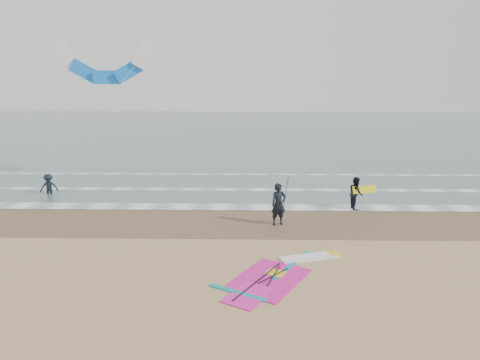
{
  "coord_description": "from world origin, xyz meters",
  "views": [
    {
      "loc": [
        -0.65,
        -13.3,
        6.32
      ],
      "look_at": [
        -1.04,
        5.0,
        2.2
      ],
      "focal_mm": 32.0,
      "sensor_mm": 36.0,
      "label": 1
    }
  ],
  "objects_px": {
    "person_standing": "(279,204)",
    "person_walking": "(356,193)",
    "person_wading": "(48,181)",
    "surf_kite": "(106,66)",
    "windsurf_rig": "(282,273)"
  },
  "relations": [
    {
      "from": "person_standing",
      "to": "person_walking",
      "type": "relative_size",
      "value": 1.15
    },
    {
      "from": "person_wading",
      "to": "person_walking",
      "type": "bearing_deg",
      "value": -28.55
    },
    {
      "from": "person_standing",
      "to": "surf_kite",
      "type": "height_order",
      "value": "surf_kite"
    },
    {
      "from": "windsurf_rig",
      "to": "person_wading",
      "type": "xyz_separation_m",
      "value": [
        -12.8,
        10.43,
        0.76
      ]
    },
    {
      "from": "surf_kite",
      "to": "person_wading",
      "type": "bearing_deg",
      "value": -125.37
    },
    {
      "from": "person_walking",
      "to": "surf_kite",
      "type": "distance_m",
      "value": 17.16
    },
    {
      "from": "person_standing",
      "to": "person_wading",
      "type": "distance_m",
      "value": 14.03
    },
    {
      "from": "person_standing",
      "to": "person_walking",
      "type": "xyz_separation_m",
      "value": [
        4.13,
        2.59,
        -0.12
      ]
    },
    {
      "from": "surf_kite",
      "to": "person_standing",
      "type": "bearing_deg",
      "value": -40.48
    },
    {
      "from": "person_standing",
      "to": "person_walking",
      "type": "distance_m",
      "value": 4.88
    },
    {
      "from": "person_walking",
      "to": "surf_kite",
      "type": "relative_size",
      "value": 0.21
    },
    {
      "from": "person_standing",
      "to": "surf_kite",
      "type": "distance_m",
      "value": 15.13
    },
    {
      "from": "person_standing",
      "to": "person_wading",
      "type": "bearing_deg",
      "value": 137.13
    },
    {
      "from": "person_walking",
      "to": "windsurf_rig",
      "type": "bearing_deg",
      "value": 147.13
    },
    {
      "from": "person_wading",
      "to": "surf_kite",
      "type": "xyz_separation_m",
      "value": [
        2.61,
        3.68,
        6.63
      ]
    }
  ]
}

